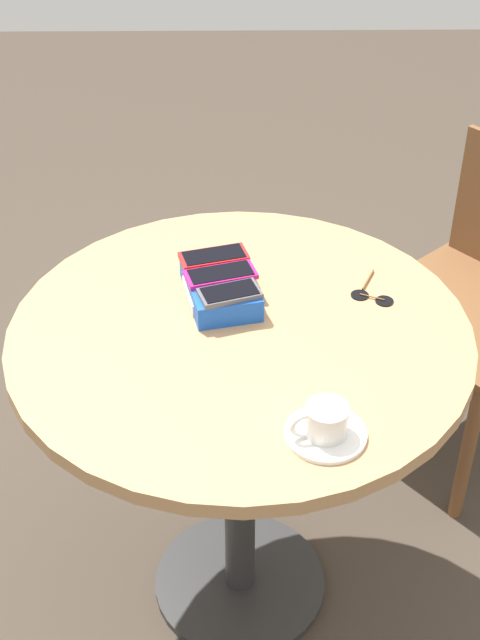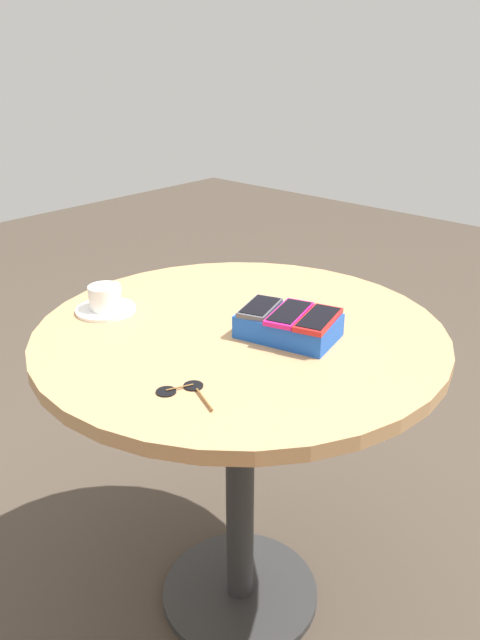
{
  "view_description": "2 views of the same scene",
  "coord_description": "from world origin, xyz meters",
  "views": [
    {
      "loc": [
        1.35,
        -0.02,
        1.82
      ],
      "look_at": [
        0.0,
        0.0,
        0.81
      ],
      "focal_mm": 50.0,
      "sensor_mm": 36.0,
      "label": 1
    },
    {
      "loc": [
        -0.82,
        0.91,
        1.35
      ],
      "look_at": [
        0.0,
        0.0,
        0.81
      ],
      "focal_mm": 35.0,
      "sensor_mm": 36.0,
      "label": 2
    }
  ],
  "objects": [
    {
      "name": "ground_plane",
      "position": [
        0.0,
        0.0,
        0.0
      ],
      "size": [
        8.0,
        8.0,
        0.0
      ],
      "primitive_type": "plane",
      "color": "#42382D"
    },
    {
      "name": "round_table",
      "position": [
        0.0,
        0.0,
        0.64
      ],
      "size": [
        0.89,
        0.89,
        0.79
      ],
      "color": "#2D2D2D",
      "rests_on": "ground_plane"
    },
    {
      "name": "phone_box",
      "position": [
        -0.1,
        -0.04,
        0.81
      ],
      "size": [
        0.22,
        0.17,
        0.05
      ],
      "color": "blue",
      "rests_on": "round_table"
    },
    {
      "name": "phone_red",
      "position": [
        -0.17,
        -0.05,
        0.84
      ],
      "size": [
        0.1,
        0.15,
        0.01
      ],
      "color": "red",
      "rests_on": "phone_box"
    },
    {
      "name": "phone_magenta",
      "position": [
        -0.1,
        -0.04,
        0.84
      ],
      "size": [
        0.1,
        0.15,
        0.01
      ],
      "color": "#D11975",
      "rests_on": "phone_box"
    },
    {
      "name": "phone_gray",
      "position": [
        -0.04,
        -0.02,
        0.84
      ],
      "size": [
        0.09,
        0.13,
        0.01
      ],
      "color": "#515156",
      "rests_on": "phone_box"
    },
    {
      "name": "saucer",
      "position": [
        0.29,
        0.14,
        0.79
      ],
      "size": [
        0.14,
        0.14,
        0.01
      ],
      "primitive_type": "cylinder",
      "color": "white",
      "rests_on": "round_table"
    },
    {
      "name": "coffee_cup",
      "position": [
        0.29,
        0.13,
        0.82
      ],
      "size": [
        0.07,
        0.1,
        0.05
      ],
      "color": "white",
      "rests_on": "saucer"
    },
    {
      "name": "sunglasses",
      "position": [
        -0.1,
        0.27,
        0.79
      ],
      "size": [
        0.13,
        0.08,
        0.01
      ],
      "color": "black",
      "rests_on": "round_table"
    }
  ]
}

